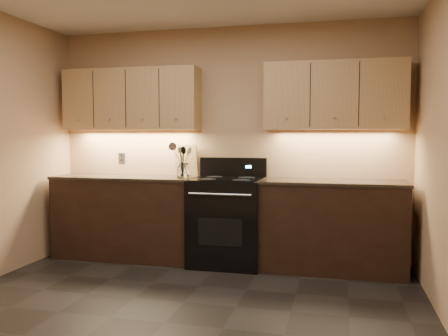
{
  "coord_description": "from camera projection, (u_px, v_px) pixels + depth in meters",
  "views": [
    {
      "loc": [
        1.24,
        -3.23,
        1.39
      ],
      "look_at": [
        0.1,
        1.45,
        1.06
      ],
      "focal_mm": 38.0,
      "sensor_mm": 36.0,
      "label": 1
    }
  ],
  "objects": [
    {
      "name": "floor",
      "position": [
        165.0,
        323.0,
        3.52
      ],
      "size": [
        4.0,
        4.0,
        0.0
      ],
      "primitive_type": "plane",
      "color": "black",
      "rests_on": "ground"
    },
    {
      "name": "wall_back",
      "position": [
        227.0,
        143.0,
        5.37
      ],
      "size": [
        4.0,
        0.04,
        2.6
      ],
      "primitive_type": "cube",
      "color": "tan",
      "rests_on": "ground"
    },
    {
      "name": "counter_left",
      "position": [
        127.0,
        216.0,
        5.4
      ],
      "size": [
        1.62,
        0.62,
        0.93
      ],
      "color": "black",
      "rests_on": "ground"
    },
    {
      "name": "counter_right",
      "position": [
        332.0,
        226.0,
        4.85
      ],
      "size": [
        1.46,
        0.62,
        0.93
      ],
      "color": "black",
      "rests_on": "ground"
    },
    {
      "name": "stove",
      "position": [
        228.0,
        220.0,
        5.1
      ],
      "size": [
        0.76,
        0.68,
        1.14
      ],
      "color": "black",
      "rests_on": "ground"
    },
    {
      "name": "upper_cab_left",
      "position": [
        131.0,
        100.0,
        5.45
      ],
      "size": [
        1.6,
        0.3,
        0.7
      ],
      "primitive_type": "cube",
      "color": "tan",
      "rests_on": "wall_back"
    },
    {
      "name": "upper_cab_right",
      "position": [
        335.0,
        96.0,
        4.91
      ],
      "size": [
        1.44,
        0.3,
        0.7
      ],
      "primitive_type": "cube",
      "color": "tan",
      "rests_on": "wall_back"
    },
    {
      "name": "outlet_plate",
      "position": [
        122.0,
        158.0,
        5.68
      ],
      "size": [
        0.08,
        0.01,
        0.12
      ],
      "primitive_type": "cube",
      "color": "#B2B5BA",
      "rests_on": "wall_back"
    },
    {
      "name": "utensil_crock",
      "position": [
        183.0,
        171.0,
        5.17
      ],
      "size": [
        0.15,
        0.15,
        0.16
      ],
      "color": "white",
      "rests_on": "counter_left"
    },
    {
      "name": "cutting_board",
      "position": [
        186.0,
        160.0,
        5.46
      ],
      "size": [
        0.29,
        0.11,
        0.36
      ],
      "primitive_type": "cube",
      "rotation": [
        0.13,
        0.0,
        -0.18
      ],
      "color": "tan",
      "rests_on": "counter_left"
    },
    {
      "name": "wooden_spoon",
      "position": [
        181.0,
        161.0,
        5.16
      ],
      "size": [
        0.14,
        0.12,
        0.33
      ],
      "primitive_type": null,
      "rotation": [
        -0.19,
        0.28,
        0.05
      ],
      "color": "tan",
      "rests_on": "utensil_crock"
    },
    {
      "name": "black_spoon",
      "position": [
        182.0,
        161.0,
        5.19
      ],
      "size": [
        0.11,
        0.16,
        0.34
      ],
      "primitive_type": null,
      "rotation": [
        0.29,
        0.16,
        -0.05
      ],
      "color": "black",
      "rests_on": "utensil_crock"
    },
    {
      "name": "black_turner",
      "position": [
        183.0,
        161.0,
        5.15
      ],
      "size": [
        0.15,
        0.16,
        0.35
      ],
      "primitive_type": null,
      "rotation": [
        -0.25,
        -0.15,
        0.17
      ],
      "color": "black",
      "rests_on": "utensil_crock"
    },
    {
      "name": "steel_spatula",
      "position": [
        186.0,
        161.0,
        5.18
      ],
      "size": [
        0.17,
        0.13,
        0.35
      ],
      "primitive_type": null,
      "rotation": [
        0.15,
        -0.17,
        -0.29
      ],
      "color": "silver",
      "rests_on": "utensil_crock"
    },
    {
      "name": "steel_skimmer",
      "position": [
        186.0,
        158.0,
        5.15
      ],
      "size": [
        0.27,
        0.13,
        0.39
      ],
      "primitive_type": null,
      "rotation": [
        -0.15,
        -0.47,
        0.14
      ],
      "color": "silver",
      "rests_on": "utensil_crock"
    }
  ]
}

